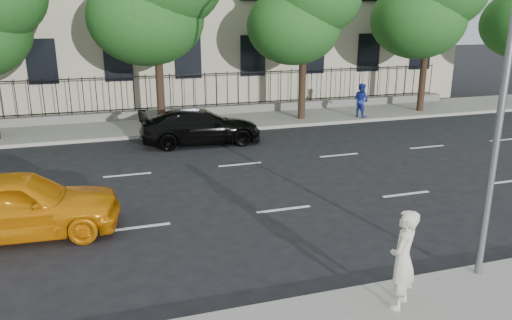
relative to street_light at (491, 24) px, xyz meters
The scene contains 10 objects.
ground 5.99m from the street_light, 144.73° to the left, with size 120.00×120.00×0.00m, color black.
far_sidewalk 16.75m from the street_light, 99.01° to the left, with size 60.00×4.00×0.15m, color gray.
lane_markings 8.67m from the street_light, 110.98° to the left, with size 49.60×4.62×0.01m, color silver, non-canonical shape.
iron_fence 18.21m from the street_light, 98.14° to the left, with size 30.00×0.50×2.20m.
street_light is the anchor object (origin of this frame).
tree_d 15.36m from the street_light, 80.48° to the left, with size 5.34×4.94×8.84m.
yellow_taxi 11.30m from the street_light, 153.51° to the left, with size 1.96×4.86×1.66m, color orange.
black_sedan 13.35m from the street_light, 104.88° to the left, with size 2.05×5.05×1.47m, color black.
woman_near 4.76m from the street_light, 154.36° to the right, with size 0.69×0.45×1.89m, color beige.
pedestrian_far 15.99m from the street_light, 68.96° to the left, with size 0.83×0.65×1.71m, color navy.
Camera 1 is at (-4.72, -9.73, 5.38)m, focal length 35.00 mm.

